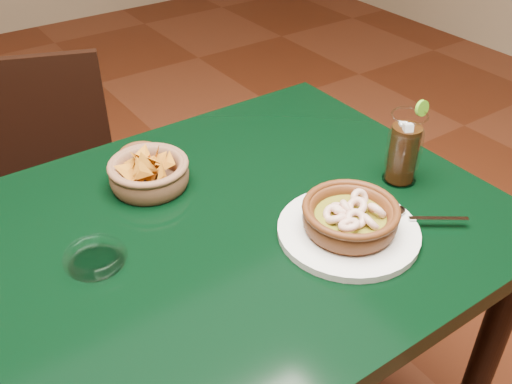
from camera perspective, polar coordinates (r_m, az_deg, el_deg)
dining_table at (r=1.11m, az=-6.63°, el=-8.65°), size 1.20×0.80×0.75m
dining_chair at (r=1.73m, az=-19.69°, el=-0.39°), size 0.50×0.50×0.84m
shrimp_plate at (r=1.04m, az=9.38°, el=-2.82°), size 0.33×0.26×0.07m
chip_basket at (r=1.17m, az=-10.66°, el=1.87°), size 0.20×0.20×0.11m
guacamole_ramekin at (r=1.25m, az=-11.48°, el=3.41°), size 0.11×0.11×0.04m
cola_drink at (r=1.18m, az=14.57°, el=4.20°), size 0.15×0.15×0.17m
glass_ashtray at (r=1.01m, az=-15.79°, el=-6.37°), size 0.12×0.12×0.03m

